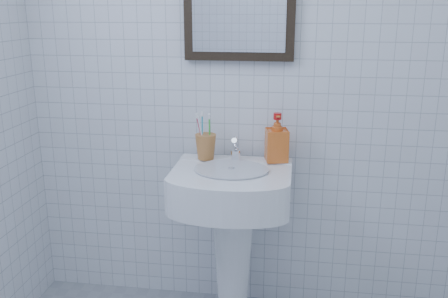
# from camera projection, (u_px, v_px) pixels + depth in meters

# --- Properties ---
(wall_back) EXTENTS (2.20, 0.02, 2.50)m
(wall_back) POSITION_uv_depth(u_px,v_px,m) (254.00, 58.00, 2.29)
(wall_back) COLOR silver
(wall_back) RESTS_ON ground
(washbasin) EXTENTS (0.52, 0.38, 0.80)m
(washbasin) POSITION_uv_depth(u_px,v_px,m) (232.00, 219.00, 2.29)
(washbasin) COLOR white
(washbasin) RESTS_ON ground
(faucet) EXTENTS (0.05, 0.10, 0.12)m
(faucet) POSITION_uv_depth(u_px,v_px,m) (235.00, 150.00, 2.29)
(faucet) COLOR white
(faucet) RESTS_ON washbasin
(toothbrush_cup) EXTENTS (0.12, 0.12, 0.12)m
(toothbrush_cup) POSITION_uv_depth(u_px,v_px,m) (206.00, 147.00, 2.31)
(toothbrush_cup) COLOR #B46F34
(toothbrush_cup) RESTS_ON washbasin
(soap_dispenser) EXTENTS (0.12, 0.12, 0.22)m
(soap_dispenser) POSITION_uv_depth(u_px,v_px,m) (277.00, 138.00, 2.27)
(soap_dispenser) COLOR #D65314
(soap_dispenser) RESTS_ON washbasin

